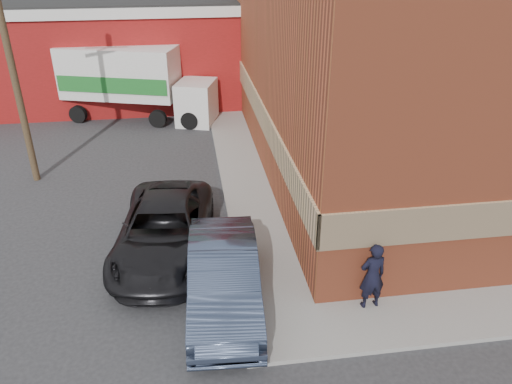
{
  "coord_description": "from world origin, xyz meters",
  "views": [
    {
      "loc": [
        -1.46,
        -9.81,
        8.64
      ],
      "look_at": [
        0.53,
        3.93,
        1.44
      ],
      "focal_mm": 35.0,
      "sensor_mm": 36.0,
      "label": 1
    }
  ],
  "objects_px": {
    "warehouse": "(102,49)",
    "utility_pole": "(10,58)",
    "man": "(373,276)",
    "sedan": "(224,278)",
    "box_truck": "(135,79)",
    "brick_building": "(438,47)",
    "suv_a": "(164,230)"
  },
  "relations": [
    {
      "from": "suv_a",
      "to": "utility_pole",
      "type": "bearing_deg",
      "value": 137.53
    },
    {
      "from": "warehouse",
      "to": "utility_pole",
      "type": "relative_size",
      "value": 1.81
    },
    {
      "from": "man",
      "to": "sedan",
      "type": "bearing_deg",
      "value": -17.65
    },
    {
      "from": "brick_building",
      "to": "man",
      "type": "xyz_separation_m",
      "value": [
        -5.63,
        -9.25,
        -3.63
      ]
    },
    {
      "from": "brick_building",
      "to": "utility_pole",
      "type": "bearing_deg",
      "value": 179.98
    },
    {
      "from": "warehouse",
      "to": "sedan",
      "type": "distance_m",
      "value": 20.28
    },
    {
      "from": "warehouse",
      "to": "suv_a",
      "type": "bearing_deg",
      "value": -77.84
    },
    {
      "from": "brick_building",
      "to": "man",
      "type": "bearing_deg",
      "value": -121.34
    },
    {
      "from": "utility_pole",
      "to": "warehouse",
      "type": "bearing_deg",
      "value": 82.23
    },
    {
      "from": "sedan",
      "to": "brick_building",
      "type": "bearing_deg",
      "value": 45.71
    },
    {
      "from": "sedan",
      "to": "box_truck",
      "type": "bearing_deg",
      "value": 104.95
    },
    {
      "from": "warehouse",
      "to": "box_truck",
      "type": "distance_m",
      "value": 4.74
    },
    {
      "from": "sedan",
      "to": "box_truck",
      "type": "distance_m",
      "value": 15.66
    },
    {
      "from": "suv_a",
      "to": "box_truck",
      "type": "bearing_deg",
      "value": 103.72
    },
    {
      "from": "man",
      "to": "suv_a",
      "type": "relative_size",
      "value": 0.32
    },
    {
      "from": "warehouse",
      "to": "utility_pole",
      "type": "xyz_separation_m",
      "value": [
        -1.5,
        -11.0,
        1.93
      ]
    },
    {
      "from": "warehouse",
      "to": "utility_pole",
      "type": "bearing_deg",
      "value": -97.77
    },
    {
      "from": "brick_building",
      "to": "sedan",
      "type": "height_order",
      "value": "brick_building"
    },
    {
      "from": "brick_building",
      "to": "sedan",
      "type": "xyz_separation_m",
      "value": [
        -9.3,
        -8.5,
        -3.85
      ]
    },
    {
      "from": "warehouse",
      "to": "utility_pole",
      "type": "distance_m",
      "value": 11.27
    },
    {
      "from": "warehouse",
      "to": "sedan",
      "type": "relative_size",
      "value": 3.23
    },
    {
      "from": "utility_pole",
      "to": "sedan",
      "type": "relative_size",
      "value": 1.78
    },
    {
      "from": "utility_pole",
      "to": "man",
      "type": "height_order",
      "value": "utility_pole"
    },
    {
      "from": "brick_building",
      "to": "suv_a",
      "type": "bearing_deg",
      "value": -151.4
    },
    {
      "from": "brick_building",
      "to": "utility_pole",
      "type": "distance_m",
      "value": 16.0
    },
    {
      "from": "utility_pole",
      "to": "suv_a",
      "type": "xyz_separation_m",
      "value": [
        5.15,
        -5.92,
        -3.94
      ]
    },
    {
      "from": "utility_pole",
      "to": "box_truck",
      "type": "xyz_separation_m",
      "value": [
        3.55,
        6.78,
        -2.59
      ]
    },
    {
      "from": "sedan",
      "to": "suv_a",
      "type": "distance_m",
      "value": 3.01
    },
    {
      "from": "suv_a",
      "to": "brick_building",
      "type": "bearing_deg",
      "value": 35.14
    },
    {
      "from": "brick_building",
      "to": "warehouse",
      "type": "xyz_separation_m",
      "value": [
        -14.5,
        11.0,
        -1.87
      ]
    },
    {
      "from": "man",
      "to": "box_truck",
      "type": "bearing_deg",
      "value": -73.04
    },
    {
      "from": "utility_pole",
      "to": "box_truck",
      "type": "bearing_deg",
      "value": 62.38
    }
  ]
}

